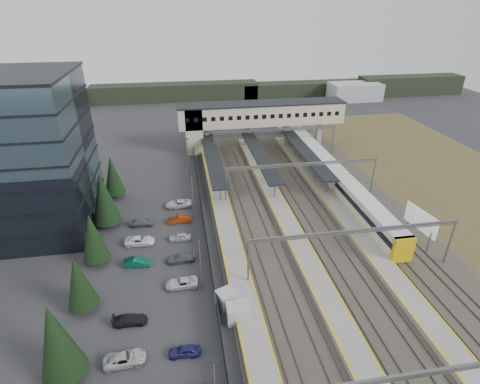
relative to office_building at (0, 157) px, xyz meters
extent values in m
plane|color=#2B2B2D|center=(36.00, -12.00, -12.19)|extent=(220.00, 220.00, 0.00)
cube|color=#3E525D|center=(0.00, 0.00, -0.19)|extent=(24.00, 18.00, 24.00)
cube|color=black|center=(0.00, 0.00, -8.76)|extent=(24.30, 18.30, 0.25)
cube|color=black|center=(0.00, 0.00, -5.33)|extent=(24.30, 18.30, 0.25)
cube|color=black|center=(0.00, 0.00, -1.91)|extent=(24.30, 18.30, 0.25)
cylinder|color=black|center=(14.00, -30.00, -11.59)|extent=(0.44, 0.44, 1.20)
cone|color=black|center=(14.00, -30.00, -7.09)|extent=(4.26, 4.26, 8.20)
cylinder|color=black|center=(14.00, -21.00, -11.59)|extent=(0.44, 0.44, 1.20)
cone|color=black|center=(14.00, -21.00, -7.79)|extent=(3.54, 3.54, 6.80)
cylinder|color=black|center=(14.00, -12.00, -11.59)|extent=(0.44, 0.44, 1.20)
cone|color=black|center=(14.00, -12.00, -7.69)|extent=(3.64, 3.64, 7.00)
cylinder|color=black|center=(14.00, -2.00, -11.59)|extent=(0.44, 0.44, 1.20)
cone|color=black|center=(14.00, -2.00, -6.94)|extent=(4.42, 4.42, 8.50)
cylinder|color=black|center=(14.00, 8.00, -11.59)|extent=(0.44, 0.44, 1.20)
cone|color=black|center=(14.00, 8.00, -7.59)|extent=(3.74, 3.74, 7.20)
imported|color=silver|center=(19.50, -29.40, -11.60)|extent=(4.40, 2.30, 1.18)
imported|color=black|center=(19.50, -24.10, -11.63)|extent=(3.93, 1.65, 1.13)
imported|color=#09553D|center=(19.50, -13.50, -11.57)|extent=(3.87, 1.69, 1.24)
imported|color=white|center=(19.50, -8.20, -11.57)|extent=(4.57, 2.33, 1.24)
imported|color=#56595F|center=(19.50, -2.90, -11.62)|extent=(4.01, 1.72, 1.15)
imported|color=navy|center=(25.50, -29.40, -11.62)|extent=(3.39, 1.49, 1.13)
imported|color=silver|center=(25.50, -18.80, -11.61)|extent=(4.26, 2.03, 1.17)
imported|color=#53585B|center=(25.50, -13.50, -11.61)|extent=(4.11, 1.83, 1.17)
imported|color=#BAB9BF|center=(25.50, -8.20, -11.62)|extent=(3.42, 1.51, 1.14)
imported|color=#9D300D|center=(25.50, -2.90, -11.57)|extent=(3.86, 1.50, 1.25)
imported|color=silver|center=(25.50, 2.40, -11.55)|extent=(4.71, 2.31, 1.29)
cube|color=black|center=(28.00, -37.00, -4.19)|extent=(0.50, 0.25, 0.15)
cylinder|color=slate|center=(28.00, -20.00, -8.19)|extent=(0.16, 0.16, 8.00)
cube|color=black|center=(28.00, -20.00, -4.19)|extent=(0.50, 0.25, 0.15)
cylinder|color=slate|center=(28.00, -2.00, -8.19)|extent=(0.16, 0.16, 8.00)
cube|color=black|center=(28.00, -2.00, -4.19)|extent=(0.50, 0.25, 0.15)
cylinder|color=slate|center=(28.00, 16.00, -8.19)|extent=(0.16, 0.16, 8.00)
cube|color=black|center=(28.00, 16.00, -4.19)|extent=(0.50, 0.25, 0.15)
cube|color=#26282B|center=(29.50, -7.00, -11.19)|extent=(0.08, 90.00, 2.00)
cube|color=#A7A9AD|center=(31.80, -25.67, -11.07)|extent=(2.72, 2.00, 2.25)
cube|color=#A7A9AD|center=(30.84, -23.00, -11.13)|extent=(2.89, 2.68, 2.12)
cube|color=#3A362D|center=(48.00, -7.00, -12.09)|extent=(34.00, 90.00, 0.20)
cube|color=#59544C|center=(35.28, -7.00, -11.91)|extent=(0.08, 90.00, 0.14)
cube|color=#59544C|center=(36.72, -7.00, -11.91)|extent=(0.08, 90.00, 0.14)
cube|color=#59544C|center=(39.28, -7.00, -11.91)|extent=(0.08, 90.00, 0.14)
cube|color=#59544C|center=(40.72, -7.00, -11.91)|extent=(0.08, 90.00, 0.14)
cube|color=#59544C|center=(45.28, -7.00, -11.91)|extent=(0.08, 90.00, 0.14)
cube|color=#59544C|center=(46.72, -7.00, -11.91)|extent=(0.08, 90.00, 0.14)
cube|color=#59544C|center=(49.28, -7.00, -11.91)|extent=(0.08, 90.00, 0.14)
cube|color=#59544C|center=(50.72, -7.00, -11.91)|extent=(0.08, 90.00, 0.14)
cube|color=#59544C|center=(55.28, -7.00, -11.91)|extent=(0.08, 90.00, 0.14)
cube|color=#59544C|center=(56.72, -7.00, -11.91)|extent=(0.08, 90.00, 0.14)
cube|color=#59544C|center=(59.28, -7.00, -11.91)|extent=(0.08, 90.00, 0.14)
cube|color=#59544C|center=(60.72, -7.00, -11.91)|extent=(0.08, 90.00, 0.14)
cube|color=gray|center=(33.00, -7.00, -11.74)|extent=(3.20, 82.00, 0.90)
cube|color=gold|center=(31.55, -7.00, -11.28)|extent=(0.25, 82.00, 0.02)
cube|color=gold|center=(34.45, -7.00, -11.28)|extent=(0.25, 82.00, 0.02)
cube|color=gray|center=(43.00, -7.00, -11.74)|extent=(3.20, 82.00, 0.90)
cube|color=gold|center=(41.55, -7.00, -11.28)|extent=(0.25, 82.00, 0.02)
cube|color=gold|center=(44.45, -7.00, -11.28)|extent=(0.25, 82.00, 0.02)
cube|color=gray|center=(53.00, -7.00, -11.74)|extent=(3.20, 82.00, 0.90)
cube|color=gold|center=(51.55, -7.00, -11.28)|extent=(0.25, 82.00, 0.02)
cube|color=gold|center=(54.45, -7.00, -11.28)|extent=(0.25, 82.00, 0.02)
cube|color=black|center=(33.00, 15.00, -8.19)|extent=(3.00, 30.00, 0.25)
cube|color=slate|center=(33.00, 15.00, -8.34)|extent=(3.10, 30.00, 0.12)
cylinder|color=slate|center=(33.00, 2.00, -9.79)|extent=(0.20, 0.20, 3.10)
cylinder|color=slate|center=(33.00, 8.50, -9.79)|extent=(0.20, 0.20, 3.10)
cylinder|color=slate|center=(33.00, 15.00, -9.79)|extent=(0.20, 0.20, 3.10)
cylinder|color=slate|center=(33.00, 21.50, -9.79)|extent=(0.20, 0.20, 3.10)
cylinder|color=slate|center=(33.00, 28.00, -9.79)|extent=(0.20, 0.20, 3.10)
cube|color=black|center=(43.00, 15.00, -8.19)|extent=(3.00, 30.00, 0.25)
cube|color=slate|center=(43.00, 15.00, -8.34)|extent=(3.10, 30.00, 0.12)
cylinder|color=slate|center=(43.00, 2.00, -9.79)|extent=(0.20, 0.20, 3.10)
cylinder|color=slate|center=(43.00, 8.50, -9.79)|extent=(0.20, 0.20, 3.10)
cylinder|color=slate|center=(43.00, 15.00, -9.79)|extent=(0.20, 0.20, 3.10)
cylinder|color=slate|center=(43.00, 21.50, -9.79)|extent=(0.20, 0.20, 3.10)
cylinder|color=slate|center=(43.00, 28.00, -9.79)|extent=(0.20, 0.20, 3.10)
cube|color=black|center=(53.00, 15.00, -8.19)|extent=(3.00, 30.00, 0.25)
cube|color=slate|center=(53.00, 15.00, -8.34)|extent=(3.10, 30.00, 0.12)
cylinder|color=slate|center=(53.00, 2.00, -9.79)|extent=(0.20, 0.20, 3.10)
cylinder|color=slate|center=(53.00, 8.50, -9.79)|extent=(0.20, 0.20, 3.10)
cylinder|color=slate|center=(53.00, 15.00, -9.79)|extent=(0.20, 0.20, 3.10)
cylinder|color=slate|center=(53.00, 21.50, -9.79)|extent=(0.20, 0.20, 3.10)
cylinder|color=slate|center=(53.00, 28.00, -9.79)|extent=(0.20, 0.20, 3.10)
cube|color=beige|center=(46.50, 30.00, -3.69)|extent=(40.00, 6.00, 5.00)
cube|color=black|center=(46.50, 30.00, -1.14)|extent=(40.40, 6.40, 0.30)
cube|color=beige|center=(30.00, 30.00, -6.69)|extent=(4.00, 6.00, 11.00)
cube|color=black|center=(28.50, 26.98, -3.59)|extent=(1.00, 0.06, 1.00)
cube|color=black|center=(30.50, 26.98, -3.59)|extent=(1.00, 0.06, 1.00)
cube|color=black|center=(32.50, 26.98, -3.59)|extent=(1.00, 0.06, 1.00)
cube|color=black|center=(34.50, 26.98, -3.59)|extent=(1.00, 0.06, 1.00)
cube|color=black|center=(36.50, 26.98, -3.59)|extent=(1.00, 0.06, 1.00)
cube|color=black|center=(38.50, 26.98, -3.59)|extent=(1.00, 0.06, 1.00)
cube|color=black|center=(40.50, 26.98, -3.59)|extent=(1.00, 0.06, 1.00)
cube|color=black|center=(42.50, 26.98, -3.59)|extent=(1.00, 0.06, 1.00)
cube|color=black|center=(44.50, 26.98, -3.59)|extent=(1.00, 0.06, 1.00)
cube|color=black|center=(46.50, 26.98, -3.59)|extent=(1.00, 0.06, 1.00)
cube|color=black|center=(48.50, 26.98, -3.59)|extent=(1.00, 0.06, 1.00)
cube|color=black|center=(50.50, 26.98, -3.59)|extent=(1.00, 0.06, 1.00)
cube|color=black|center=(52.50, 26.98, -3.59)|extent=(1.00, 0.06, 1.00)
cube|color=black|center=(54.50, 26.98, -3.59)|extent=(1.00, 0.06, 1.00)
cube|color=black|center=(56.50, 26.98, -3.59)|extent=(1.00, 0.06, 1.00)
cube|color=black|center=(58.50, 26.98, -3.59)|extent=(1.00, 0.06, 1.00)
cube|color=black|center=(60.50, 26.98, -3.59)|extent=(1.00, 0.06, 1.00)
cube|color=black|center=(62.50, 26.98, -3.59)|extent=(1.00, 0.06, 1.00)
cube|color=black|center=(64.50, 26.98, -3.59)|extent=(1.00, 0.06, 1.00)
cube|color=gray|center=(31.50, 30.00, -9.19)|extent=(1.20, 1.60, 6.00)
cube|color=gray|center=(33.00, 30.00, -9.19)|extent=(1.20, 1.60, 6.00)
cube|color=gray|center=(43.00, 30.00, -9.19)|extent=(1.20, 1.60, 6.00)
cube|color=gray|center=(53.00, 30.00, -9.19)|extent=(1.20, 1.60, 6.00)
cube|color=gray|center=(61.50, 30.00, -9.19)|extent=(1.20, 1.60, 6.00)
cube|color=slate|center=(48.00, -40.00, -5.19)|extent=(28.40, 0.25, 0.35)
cube|color=slate|center=(48.00, -40.00, -5.59)|extent=(28.40, 0.12, 0.12)
cylinder|color=slate|center=(34.00, -20.00, -8.69)|extent=(0.28, 0.28, 7.00)
cylinder|color=slate|center=(62.00, -20.00, -8.69)|extent=(0.28, 0.28, 7.00)
cube|color=slate|center=(48.00, -20.00, -5.19)|extent=(28.40, 0.25, 0.35)
cube|color=slate|center=(48.00, -20.00, -5.59)|extent=(28.40, 0.12, 0.12)
cylinder|color=slate|center=(34.00, 2.00, -8.69)|extent=(0.28, 0.28, 7.00)
cylinder|color=slate|center=(62.00, 2.00, -8.69)|extent=(0.28, 0.28, 7.00)
cube|color=slate|center=(48.00, 2.00, -5.19)|extent=(28.40, 0.25, 0.35)
cube|color=slate|center=(48.00, 2.00, -5.59)|extent=(28.40, 0.12, 0.12)
cylinder|color=slate|center=(34.00, 22.00, -8.69)|extent=(0.28, 0.28, 7.00)
cylinder|color=slate|center=(62.00, 22.00, -8.69)|extent=(0.28, 0.28, 7.00)
cube|color=slate|center=(48.00, 22.00, -5.19)|extent=(28.40, 0.25, 0.35)
cube|color=slate|center=(48.00, 22.00, -5.59)|extent=(28.40, 0.12, 0.12)
cube|color=silver|center=(56.00, -8.46, -9.93)|extent=(3.02, 20.94, 3.88)
cube|color=black|center=(56.00, -8.46, -9.50)|extent=(3.08, 20.34, 0.97)
cube|color=slate|center=(56.00, -8.46, -11.60)|extent=(2.59, 19.54, 0.54)
cube|color=silver|center=(56.00, 13.08, -9.93)|extent=(3.02, 20.94, 3.88)
cube|color=black|center=(56.00, 13.08, -9.50)|extent=(3.08, 20.34, 0.97)
cube|color=slate|center=(56.00, 13.08, -11.60)|extent=(2.59, 19.54, 0.54)
cube|color=silver|center=(56.00, 34.62, -9.93)|extent=(3.02, 20.94, 3.88)
cube|color=black|center=(56.00, 34.62, -9.50)|extent=(3.08, 20.34, 0.97)
cube|color=slate|center=(56.00, 34.62, -11.60)|extent=(2.59, 19.54, 0.54)
cube|color=gold|center=(56.00, -18.83, -9.93)|extent=(3.04, 0.90, 3.88)
cylinder|color=slate|center=(61.13, -17.29, -10.48)|extent=(0.20, 0.20, 3.43)
cylinder|color=slate|center=(61.13, -11.85, -10.48)|extent=(0.20, 0.20, 3.43)
cube|color=silver|center=(61.13, -14.57, -8.25)|extent=(1.09, 6.38, 3.22)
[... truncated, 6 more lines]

